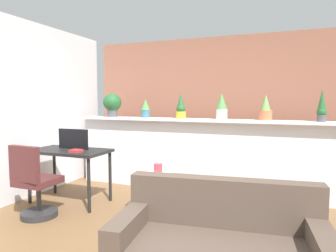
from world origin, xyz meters
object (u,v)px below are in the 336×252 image
object	(u,v)px
vase_on_shelf	(158,169)
book_on_desk	(76,151)
potted_plant_5	(322,107)
tv_monitor	(73,139)
potted_plant_0	(112,104)
potted_plant_1	(146,108)
potted_plant_3	(222,107)
side_cube_shelf	(154,193)
office_chair	(35,187)
potted_plant_2	(181,108)
desk	(69,156)
potted_plant_4	(266,109)

from	to	relation	value
vase_on_shelf	book_on_desk	bearing A→B (deg)	-169.17
potted_plant_5	tv_monitor	bearing A→B (deg)	-162.93
potted_plant_0	potted_plant_5	distance (m)	3.23
potted_plant_1	potted_plant_3	size ratio (longest dim) A/B	0.77
side_cube_shelf	office_chair	bearing A→B (deg)	-150.88
potted_plant_2	vase_on_shelf	xyz separation A→B (m)	(0.05, -1.01, -0.76)
vase_on_shelf	side_cube_shelf	bearing A→B (deg)	-168.70
potted_plant_3	potted_plant_2	bearing A→B (deg)	-176.92
potted_plant_5	side_cube_shelf	world-z (taller)	potted_plant_5
potted_plant_2	desk	size ratio (longest dim) A/B	0.36
potted_plant_0	potted_plant_2	size ratio (longest dim) A/B	1.02
potted_plant_0	potted_plant_2	world-z (taller)	potted_plant_0
potted_plant_2	potted_plant_3	bearing A→B (deg)	3.08
potted_plant_3	tv_monitor	distance (m)	2.21
potted_plant_1	potted_plant_5	xyz separation A→B (m)	(2.61, -0.05, 0.04)
potted_plant_2	potted_plant_1	bearing A→B (deg)	175.63
potted_plant_3	vase_on_shelf	size ratio (longest dim) A/B	2.83
tv_monitor	potted_plant_4	bearing A→B (deg)	22.59
potted_plant_2	potted_plant_4	bearing A→B (deg)	2.29
potted_plant_3	tv_monitor	world-z (taller)	potted_plant_3
book_on_desk	office_chair	bearing A→B (deg)	-113.99
potted_plant_1	vase_on_shelf	xyz separation A→B (m)	(0.68, -1.06, -0.74)
tv_monitor	side_cube_shelf	distance (m)	1.42
desk	vase_on_shelf	xyz separation A→B (m)	(1.32, 0.07, -0.10)
potted_plant_0	desk	size ratio (longest dim) A/B	0.37
vase_on_shelf	book_on_desk	xyz separation A→B (m)	(-1.10, -0.21, 0.20)
potted_plant_0	potted_plant_2	distance (m)	1.25
side_cube_shelf	desk	bearing A→B (deg)	-177.25
office_chair	book_on_desk	world-z (taller)	office_chair
potted_plant_5	office_chair	world-z (taller)	potted_plant_5
desk	vase_on_shelf	size ratio (longest dim) A/B	8.03
potted_plant_1	desk	bearing A→B (deg)	-119.65
potted_plant_0	potted_plant_5	xyz separation A→B (m)	(3.22, -0.02, -0.03)
desk	book_on_desk	xyz separation A→B (m)	(0.23, -0.14, 0.10)
potted_plant_2	desk	bearing A→B (deg)	-139.73
potted_plant_1	desk	world-z (taller)	potted_plant_1
office_chair	side_cube_shelf	world-z (taller)	office_chair
potted_plant_3	desk	bearing A→B (deg)	-149.73
potted_plant_1	office_chair	distance (m)	2.10
office_chair	vase_on_shelf	world-z (taller)	office_chair
side_cube_shelf	book_on_desk	bearing A→B (deg)	-169.19
potted_plant_2	potted_plant_5	xyz separation A→B (m)	(1.98, -0.01, 0.03)
potted_plant_3	potted_plant_5	bearing A→B (deg)	-1.72
potted_plant_4	tv_monitor	size ratio (longest dim) A/B	0.76
office_chair	side_cube_shelf	distance (m)	1.46
tv_monitor	book_on_desk	xyz separation A→B (m)	(0.22, -0.22, -0.12)
potted_plant_0	vase_on_shelf	bearing A→B (deg)	-38.39
side_cube_shelf	vase_on_shelf	world-z (taller)	vase_on_shelf
potted_plant_5	potted_plant_0	bearing A→B (deg)	179.64
potted_plant_0	desk	xyz separation A→B (m)	(-0.03, -1.10, -0.72)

